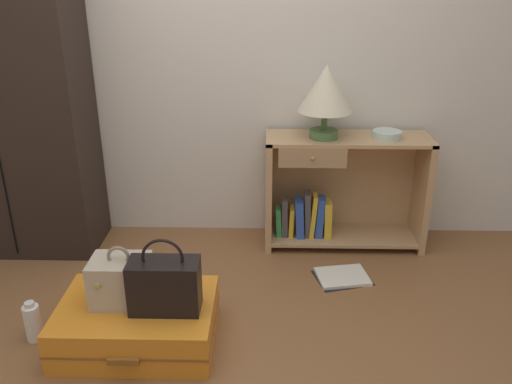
{
  "coord_description": "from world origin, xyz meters",
  "views": [
    {
      "loc": [
        0.32,
        -1.86,
        1.67
      ],
      "look_at": [
        0.26,
        0.79,
        0.55
      ],
      "focal_mm": 37.48,
      "sensor_mm": 36.0,
      "label": 1
    }
  ],
  "objects_px": {
    "bottle": "(33,322)",
    "bookshelf": "(337,192)",
    "wardrobe": "(6,87)",
    "train_case": "(121,280)",
    "table_lamp": "(326,91)",
    "handbag": "(165,285)",
    "bowl": "(387,135)",
    "open_book_on_floor": "(342,277)",
    "suitcase_large": "(138,323)"
  },
  "relations": [
    {
      "from": "wardrobe",
      "to": "open_book_on_floor",
      "type": "distance_m",
      "value": 2.25
    },
    {
      "from": "bookshelf",
      "to": "open_book_on_floor",
      "type": "height_order",
      "value": "bookshelf"
    },
    {
      "from": "suitcase_large",
      "to": "table_lamp",
      "type": "bearing_deg",
      "value": 46.91
    },
    {
      "from": "wardrobe",
      "to": "open_book_on_floor",
      "type": "relative_size",
      "value": 5.72
    },
    {
      "from": "suitcase_large",
      "to": "train_case",
      "type": "distance_m",
      "value": 0.23
    },
    {
      "from": "bookshelf",
      "to": "open_book_on_floor",
      "type": "xyz_separation_m",
      "value": [
        -0.0,
        -0.45,
        -0.34
      ]
    },
    {
      "from": "bookshelf",
      "to": "table_lamp",
      "type": "distance_m",
      "value": 0.66
    },
    {
      "from": "suitcase_large",
      "to": "train_case",
      "type": "height_order",
      "value": "train_case"
    },
    {
      "from": "open_book_on_floor",
      "to": "train_case",
      "type": "bearing_deg",
      "value": -152.98
    },
    {
      "from": "wardrobe",
      "to": "handbag",
      "type": "relative_size",
      "value": 5.64
    },
    {
      "from": "bookshelf",
      "to": "open_book_on_floor",
      "type": "distance_m",
      "value": 0.57
    },
    {
      "from": "bowl",
      "to": "train_case",
      "type": "relative_size",
      "value": 0.59
    },
    {
      "from": "train_case",
      "to": "handbag",
      "type": "bearing_deg",
      "value": -15.01
    },
    {
      "from": "table_lamp",
      "to": "bowl",
      "type": "xyz_separation_m",
      "value": [
        0.38,
        -0.0,
        -0.26
      ]
    },
    {
      "from": "table_lamp",
      "to": "handbag",
      "type": "xyz_separation_m",
      "value": [
        -0.79,
        -1.04,
        -0.66
      ]
    },
    {
      "from": "wardrobe",
      "to": "bottle",
      "type": "height_order",
      "value": "wardrobe"
    },
    {
      "from": "bookshelf",
      "to": "bowl",
      "type": "distance_m",
      "value": 0.48
    },
    {
      "from": "suitcase_large",
      "to": "handbag",
      "type": "bearing_deg",
      "value": -12.82
    },
    {
      "from": "open_book_on_floor",
      "to": "bookshelf",
      "type": "bearing_deg",
      "value": 89.56
    },
    {
      "from": "bowl",
      "to": "bottle",
      "type": "bearing_deg",
      "value": -151.24
    },
    {
      "from": "table_lamp",
      "to": "handbag",
      "type": "height_order",
      "value": "table_lamp"
    },
    {
      "from": "bookshelf",
      "to": "bottle",
      "type": "distance_m",
      "value": 1.9
    },
    {
      "from": "wardrobe",
      "to": "train_case",
      "type": "height_order",
      "value": "wardrobe"
    },
    {
      "from": "handbag",
      "to": "open_book_on_floor",
      "type": "relative_size",
      "value": 1.01
    },
    {
      "from": "table_lamp",
      "to": "bottle",
      "type": "xyz_separation_m",
      "value": [
        -1.45,
        -1.01,
        -0.91
      ]
    },
    {
      "from": "wardrobe",
      "to": "bowl",
      "type": "xyz_separation_m",
      "value": [
        2.24,
        0.03,
        -0.28
      ]
    },
    {
      "from": "wardrobe",
      "to": "train_case",
      "type": "distance_m",
      "value": 1.46
    },
    {
      "from": "wardrobe",
      "to": "bottle",
      "type": "distance_m",
      "value": 1.41
    },
    {
      "from": "bowl",
      "to": "handbag",
      "type": "xyz_separation_m",
      "value": [
        -1.17,
        -1.04,
        -0.4
      ]
    },
    {
      "from": "table_lamp",
      "to": "open_book_on_floor",
      "type": "height_order",
      "value": "table_lamp"
    },
    {
      "from": "bowl",
      "to": "open_book_on_floor",
      "type": "height_order",
      "value": "bowl"
    },
    {
      "from": "train_case",
      "to": "suitcase_large",
      "type": "bearing_deg",
      "value": -19.93
    },
    {
      "from": "bowl",
      "to": "suitcase_large",
      "type": "xyz_separation_m",
      "value": [
        -1.32,
        -1.01,
        -0.64
      ]
    },
    {
      "from": "suitcase_large",
      "to": "open_book_on_floor",
      "type": "relative_size",
      "value": 2.05
    },
    {
      "from": "table_lamp",
      "to": "suitcase_large",
      "type": "xyz_separation_m",
      "value": [
        -0.94,
        -1.01,
        -0.9
      ]
    },
    {
      "from": "table_lamp",
      "to": "suitcase_large",
      "type": "relative_size",
      "value": 0.59
    },
    {
      "from": "handbag",
      "to": "open_book_on_floor",
      "type": "distance_m",
      "value": 1.15
    },
    {
      "from": "train_case",
      "to": "bottle",
      "type": "distance_m",
      "value": 0.5
    },
    {
      "from": "train_case",
      "to": "open_book_on_floor",
      "type": "xyz_separation_m",
      "value": [
        1.12,
        0.57,
        -0.32
      ]
    },
    {
      "from": "wardrobe",
      "to": "train_case",
      "type": "relative_size",
      "value": 7.02
    },
    {
      "from": "bowl",
      "to": "suitcase_large",
      "type": "height_order",
      "value": "bowl"
    },
    {
      "from": "train_case",
      "to": "bottle",
      "type": "bearing_deg",
      "value": -177.64
    },
    {
      "from": "open_book_on_floor",
      "to": "handbag",
      "type": "bearing_deg",
      "value": -145.19
    },
    {
      "from": "open_book_on_floor",
      "to": "table_lamp",
      "type": "bearing_deg",
      "value": 104.26
    },
    {
      "from": "bookshelf",
      "to": "bowl",
      "type": "bearing_deg",
      "value": -7.88
    },
    {
      "from": "bowl",
      "to": "handbag",
      "type": "bearing_deg",
      "value": -138.31
    },
    {
      "from": "bottle",
      "to": "bookshelf",
      "type": "bearing_deg",
      "value": 33.68
    },
    {
      "from": "bottle",
      "to": "table_lamp",
      "type": "bearing_deg",
      "value": 34.67
    },
    {
      "from": "wardrobe",
      "to": "table_lamp",
      "type": "xyz_separation_m",
      "value": [
        1.86,
        0.03,
        -0.02
      ]
    },
    {
      "from": "table_lamp",
      "to": "handbag",
      "type": "relative_size",
      "value": 1.2
    }
  ]
}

